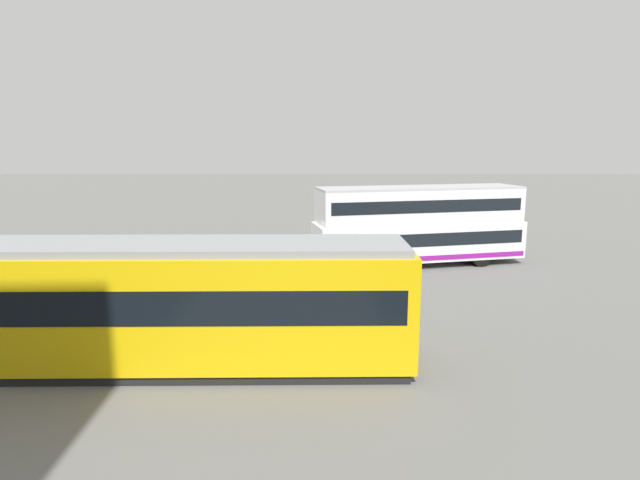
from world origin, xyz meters
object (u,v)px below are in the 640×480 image
at_px(info_sign, 72,255).
at_px(pedestrian_near_railing, 243,277).
at_px(double_decker_bus, 419,225).
at_px(tram_yellow, 123,303).

bearing_deg(info_sign, pedestrian_near_railing, 172.54).
relative_size(double_decker_bus, tram_yellow, 0.69).
distance_m(double_decker_bus, pedestrian_near_railing, 10.14).
bearing_deg(pedestrian_near_railing, tram_yellow, 68.84).
relative_size(tram_yellow, info_sign, 6.72).
distance_m(double_decker_bus, info_sign, 15.97).
bearing_deg(double_decker_bus, tram_yellow, 49.94).
xyz_separation_m(double_decker_bus, pedestrian_near_railing, (7.95, 6.21, -1.06)).
relative_size(double_decker_bus, pedestrian_near_railing, 6.48).
xyz_separation_m(pedestrian_near_railing, info_sign, (7.12, -0.93, 0.66)).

